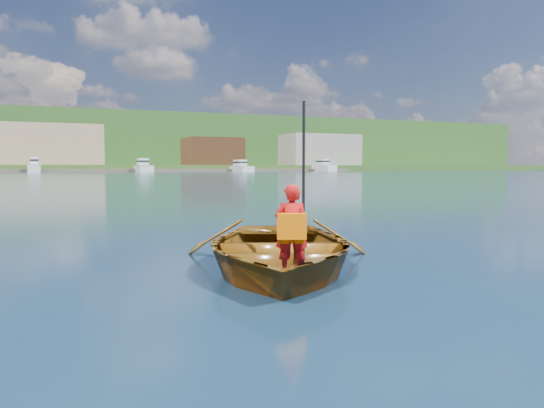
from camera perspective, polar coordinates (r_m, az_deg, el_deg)
ground at (r=7.68m, az=-4.22°, el=-6.40°), size 600.00×600.00×0.00m
rowboat at (r=7.19m, az=0.63°, el=-4.90°), size 4.21×4.86×0.84m
child_paddler at (r=6.25m, az=2.13°, el=-2.69°), size 0.46×0.43×2.07m
shoreline at (r=243.99m, az=-21.33°, el=5.83°), size 400.00×140.00×22.00m
dock at (r=155.44m, az=-18.61°, el=3.43°), size 160.02×5.17×0.80m
waterfront_buildings at (r=172.40m, az=-23.69°, el=5.78°), size 202.00×16.00×14.00m
marina_yachts at (r=151.23m, az=-16.19°, el=3.84°), size 143.61×13.20×4.23m
hillside_trees at (r=249.81m, az=-17.22°, el=7.78°), size 292.71×87.71×24.87m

